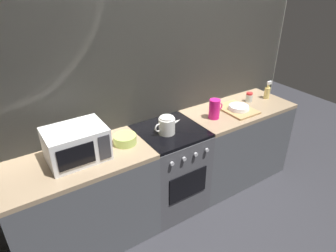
# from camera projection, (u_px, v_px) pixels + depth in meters

# --- Properties ---
(ground_plane) EXTENTS (8.00, 8.00, 0.00)m
(ground_plane) POSITION_uv_depth(u_px,v_px,m) (170.00, 202.00, 3.23)
(ground_plane) COLOR #2D2D33
(back_wall) EXTENTS (3.60, 0.05, 2.40)m
(back_wall) POSITION_uv_depth(u_px,v_px,m) (152.00, 89.00, 2.90)
(back_wall) COLOR #B2AD9E
(back_wall) RESTS_ON ground_plane
(counter_left) EXTENTS (1.20, 0.60, 0.90)m
(counter_left) POSITION_uv_depth(u_px,v_px,m) (84.00, 203.00, 2.58)
(counter_left) COLOR #515459
(counter_left) RESTS_ON ground_plane
(stove_unit) EXTENTS (0.60, 0.63, 0.90)m
(stove_unit) POSITION_uv_depth(u_px,v_px,m) (170.00, 169.00, 3.02)
(stove_unit) COLOR #4C4C51
(stove_unit) RESTS_ON ground_plane
(counter_right) EXTENTS (1.20, 0.60, 0.90)m
(counter_right) POSITION_uv_depth(u_px,v_px,m) (235.00, 143.00, 3.45)
(counter_right) COLOR #515459
(counter_right) RESTS_ON ground_plane
(microwave) EXTENTS (0.46, 0.35, 0.27)m
(microwave) POSITION_uv_depth(u_px,v_px,m) (76.00, 144.00, 2.33)
(microwave) COLOR white
(microwave) RESTS_ON counter_left
(kettle) EXTENTS (0.28, 0.15, 0.17)m
(kettle) POSITION_uv_depth(u_px,v_px,m) (167.00, 125.00, 2.71)
(kettle) COLOR white
(kettle) RESTS_ON stove_unit
(mixing_bowl) EXTENTS (0.20, 0.20, 0.08)m
(mixing_bowl) POSITION_uv_depth(u_px,v_px,m) (125.00, 139.00, 2.58)
(mixing_bowl) COLOR #B7D166
(mixing_bowl) RESTS_ON counter_left
(pitcher) EXTENTS (0.16, 0.11, 0.20)m
(pitcher) POSITION_uv_depth(u_px,v_px,m) (215.00, 109.00, 2.97)
(pitcher) COLOR #E5197A
(pitcher) RESTS_ON counter_right
(dish_pile) EXTENTS (0.30, 0.40, 0.07)m
(dish_pile) POSITION_uv_depth(u_px,v_px,m) (238.00, 109.00, 3.16)
(dish_pile) COLOR tan
(dish_pile) RESTS_ON counter_right
(spice_jar) EXTENTS (0.08, 0.08, 0.10)m
(spice_jar) POSITION_uv_depth(u_px,v_px,m) (249.00, 97.00, 3.36)
(spice_jar) COLOR silver
(spice_jar) RESTS_ON counter_right
(spray_bottle) EXTENTS (0.08, 0.06, 0.20)m
(spray_bottle) POSITION_uv_depth(u_px,v_px,m) (267.00, 92.00, 3.43)
(spray_bottle) COLOR #E5CC72
(spray_bottle) RESTS_ON counter_right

